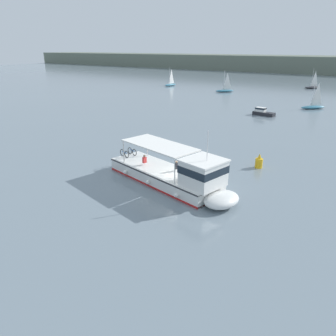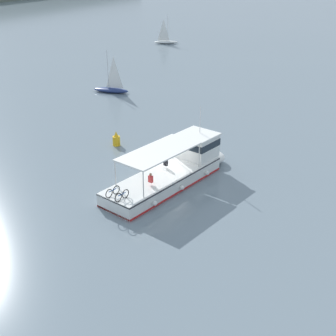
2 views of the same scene
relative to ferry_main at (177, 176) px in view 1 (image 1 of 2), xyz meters
The scene contains 8 objects.
ground_plane 1.27m from the ferry_main, 59.48° to the left, with size 400.00×400.00×0.00m, color slate.
ferry_main is the anchor object (origin of this frame).
sailboat_mid_channel 72.71m from the ferry_main, 125.55° to the left, with size 1.75×4.89×5.40m.
sailboat_horizon_west 76.90m from the ferry_main, 94.94° to the left, with size 3.99×4.69×5.40m.
sailboat_outer_anchorage 60.49m from the ferry_main, 112.37° to the left, with size 4.32×4.44×5.40m.
motorboat_far_right 33.14m from the ferry_main, 98.23° to the left, with size 3.71×1.65×1.26m.
sailboat_near_port 43.99m from the ferry_main, 88.94° to the left, with size 4.27×4.49×5.40m.
channel_buoy 9.14m from the ferry_main, 65.27° to the left, with size 0.70×0.70×1.40m.
Camera 1 is at (12.86, -20.36, 10.74)m, focal length 33.96 mm.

